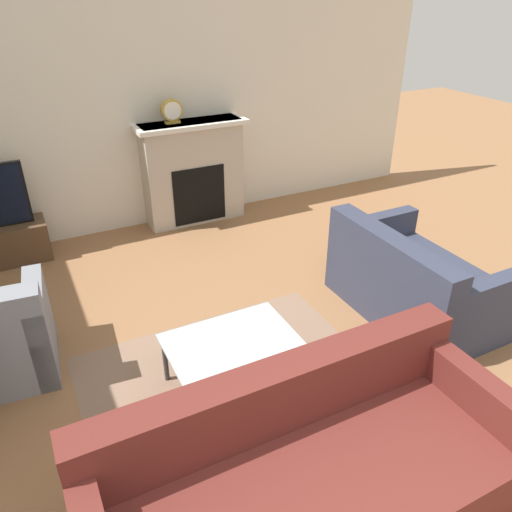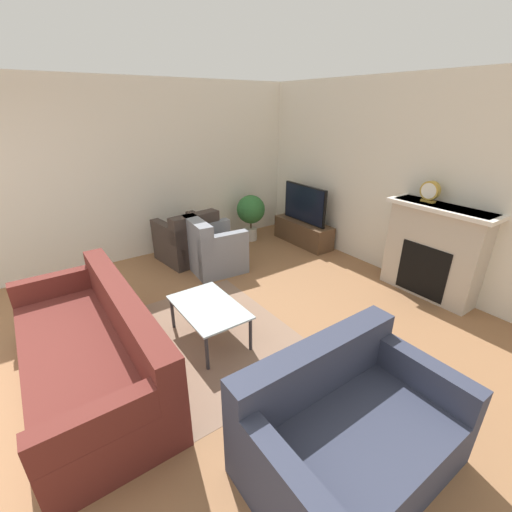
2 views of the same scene
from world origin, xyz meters
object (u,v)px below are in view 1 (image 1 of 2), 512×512
(couch_sectional, at_px, (308,482))
(mantel_clock, at_px, (172,111))
(couch_loveseat, at_px, (414,284))
(coffee_table, at_px, (230,344))

(couch_sectional, xyz_separation_m, mantel_clock, (0.66, 3.95, 1.06))
(couch_sectional, height_order, couch_loveseat, same)
(couch_sectional, xyz_separation_m, coffee_table, (0.07, 1.13, 0.07))
(couch_sectional, relative_size, couch_loveseat, 1.58)
(couch_sectional, distance_m, coffee_table, 1.14)
(couch_loveseat, height_order, coffee_table, couch_loveseat)
(couch_sectional, xyz_separation_m, couch_loveseat, (1.86, 1.23, 0.00))
(couch_loveseat, relative_size, coffee_table, 1.60)
(couch_sectional, distance_m, mantel_clock, 4.14)
(coffee_table, distance_m, mantel_clock, 3.04)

